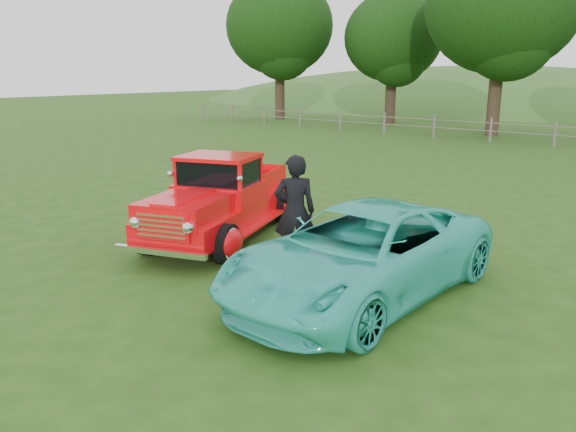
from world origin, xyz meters
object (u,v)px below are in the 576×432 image
Objects in this scene: tree_mid_west at (393,38)px; teal_sedan at (361,253)px; tree_far_west at (280,27)px; tree_near_west at (503,4)px; red_pickup at (221,201)px; man at (295,211)px.

tree_mid_west is 31.02m from teal_sedan.
tree_near_west is at bearing -3.58° from tree_far_west.
red_pickup is 2.58× the size of man.
man is at bearing -49.65° from tree_far_west.
tree_near_west is 25.59m from teal_sedan.
red_pickup is at bearing -83.80° from tree_near_west.
red_pickup is at bearing -68.05° from tree_mid_west.
man is at bearing 167.18° from teal_sedan.
red_pickup is 1.03× the size of teal_sedan.
tree_far_west is 34.13m from teal_sedan.
tree_far_west is 1.94× the size of teal_sedan.
red_pickup is 4.11m from teal_sedan.
tree_near_west is 1.97× the size of red_pickup.
man reaches higher than red_pickup.
man is (2.32, -0.44, 0.23)m from red_pickup.
tree_near_west reaches higher than tree_far_west.
tree_near_west is (8.00, -3.00, 1.25)m from tree_mid_west.
tree_far_west is 8.30m from tree_mid_west.
tree_mid_west is 4.14× the size of man.
red_pickup is (10.51, -26.08, -4.75)m from tree_mid_west.
red_pickup reaches higher than teal_sedan.
tree_mid_west is 1.66× the size of teal_sedan.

